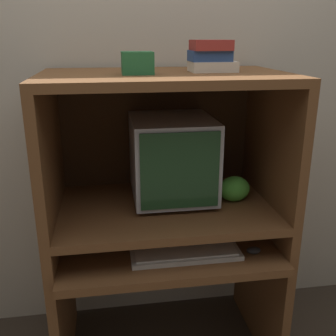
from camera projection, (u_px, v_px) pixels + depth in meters
The scene contains 10 objects.
wall_back at pixel (154, 86), 2.01m from camera, with size 6.00×0.06×2.60m.
desk_base at pixel (167, 284), 1.89m from camera, with size 1.03×0.69×0.65m.
desk_monitor_shelf at pixel (165, 211), 1.82m from camera, with size 1.03×0.64×0.16m.
hutch_upper at pixel (164, 117), 1.71m from camera, with size 1.03×0.64×0.59m.
crt_monitor at pixel (172, 158), 1.82m from camera, with size 0.37×0.41×0.39m.
keyboard at pixel (186, 254), 1.67m from camera, with size 0.47×0.15×0.03m.
mouse at pixel (254, 250), 1.70m from camera, with size 0.06×0.04×0.03m.
snack_bag at pixel (234, 189), 1.83m from camera, with size 0.15×0.11×0.12m.
book_stack at pixel (211, 57), 1.64m from camera, with size 0.19×0.14×0.13m.
storage_box at pixel (137, 63), 1.54m from camera, with size 0.12×0.10×0.09m.
Camera 1 is at (-0.24, -1.32, 1.54)m, focal length 42.00 mm.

